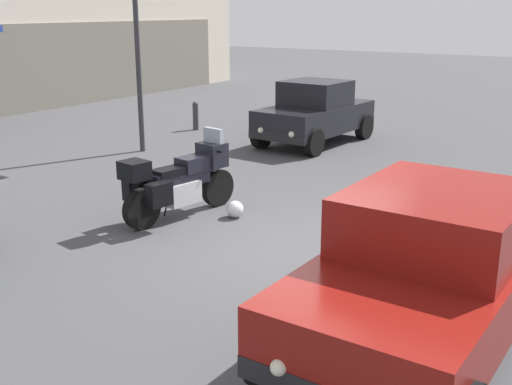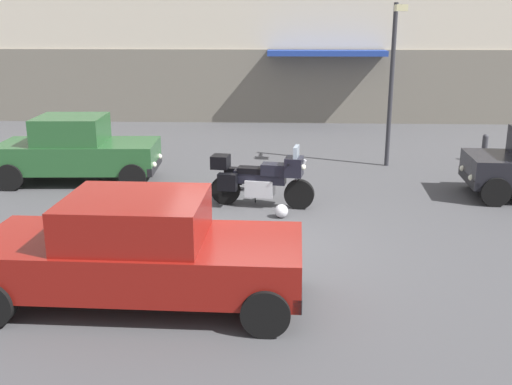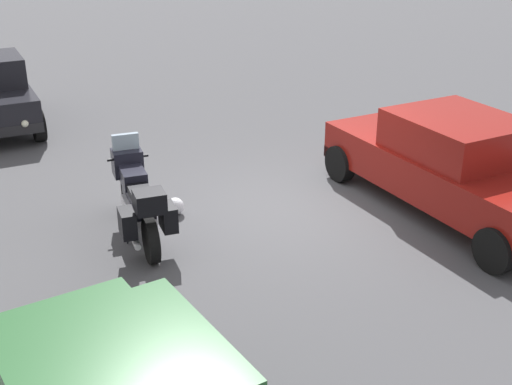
# 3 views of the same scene
# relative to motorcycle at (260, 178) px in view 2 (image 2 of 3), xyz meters

# --- Properties ---
(ground_plane) EXTENTS (80.00, 80.00, 0.00)m
(ground_plane) POSITION_rel_motorcycle_xyz_m (-0.25, -2.38, -0.62)
(ground_plane) COLOR #424244
(motorcycle) EXTENTS (2.25, 0.93, 1.36)m
(motorcycle) POSITION_rel_motorcycle_xyz_m (0.00, 0.00, 0.00)
(motorcycle) COLOR black
(motorcycle) RESTS_ON ground
(helmet) EXTENTS (0.28, 0.28, 0.28)m
(helmet) POSITION_rel_motorcycle_xyz_m (0.47, -0.76, -0.48)
(helmet) COLOR silver
(helmet) RESTS_ON ground
(car_hatchback_near) EXTENTS (3.94, 1.95, 1.64)m
(car_hatchback_near) POSITION_rel_motorcycle_xyz_m (-4.57, 1.86, 0.19)
(car_hatchback_near) COLOR #235128
(car_hatchback_near) RESTS_ON ground
(car_sedan_far) EXTENTS (4.61, 2.01, 1.56)m
(car_sedan_far) POSITION_rel_motorcycle_xyz_m (-1.52, -4.63, 0.16)
(car_sedan_far) COLOR maroon
(car_sedan_far) RESTS_ON ground
(streetlamp_curbside) EXTENTS (0.28, 0.94, 4.32)m
(streetlamp_curbside) POSITION_rel_motorcycle_xyz_m (3.37, 3.77, 2.04)
(streetlamp_curbside) COLOR #2D2D33
(streetlamp_curbside) RESTS_ON ground
(bollard_curbside) EXTENTS (0.16, 0.16, 0.79)m
(bollard_curbside) POSITION_rel_motorcycle_xyz_m (6.22, 4.55, -0.20)
(bollard_curbside) COLOR #333338
(bollard_curbside) RESTS_ON ground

